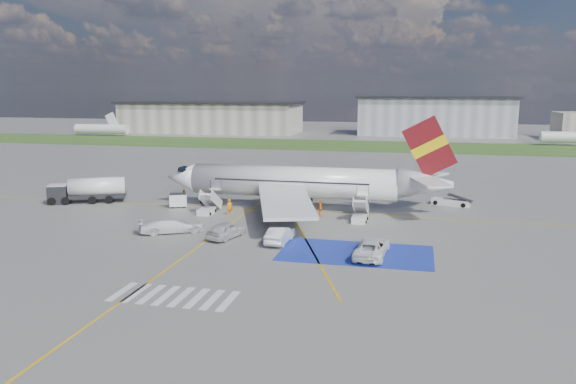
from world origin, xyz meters
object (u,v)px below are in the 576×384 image
fuel_tanker (88,192)px  car_silver_a (226,230)px  gpu_cart (178,201)px  belt_loader (451,202)px  car_silver_b (280,235)px  van_white_b (172,223)px  airliner (305,182)px  van_white_a (372,244)px

fuel_tanker → car_silver_a: (23.99, -13.02, -0.55)m
gpu_cart → car_silver_a: size_ratio=0.51×
belt_loader → car_silver_a: 31.99m
car_silver_b → van_white_b: 12.07m
airliner → van_white_b: bearing=-126.9°
fuel_tanker → gpu_cart: bearing=-23.9°
gpu_cart → car_silver_b: bearing=-61.7°
airliner → gpu_cart: (-15.98, -2.75, -2.59)m
fuel_tanker → belt_loader: 47.96m
gpu_cart → car_silver_a: gpu_cart is taller
airliner → car_silver_a: bearing=-107.5°
belt_loader → van_white_b: size_ratio=1.03×
airliner → van_white_b: airliner is taller
car_silver_b → airliner: bearing=-84.0°
belt_loader → van_white_b: 36.32m
gpu_cart → van_white_a: size_ratio=0.44×
airliner → car_silver_a: (-4.94, -15.70, -2.55)m
gpu_cart → van_white_b: bearing=-91.6°
airliner → car_silver_b: bearing=-87.2°
airliner → fuel_tanker: bearing=-174.7°
belt_loader → car_silver_a: (-23.08, -22.14, 0.46)m
car_silver_b → gpu_cart: bearing=-35.5°
fuel_tanker → belt_loader: (47.07, 9.12, -1.01)m
gpu_cart → car_silver_a: bearing=-72.5°
car_silver_a → airliner: bearing=-91.3°
car_silver_a → van_white_b: van_white_b is taller
airliner → car_silver_b: airliner is taller
van_white_a → van_white_b: bearing=-5.3°
airliner → belt_loader: size_ratio=6.96×
belt_loader → van_white_b: bearing=-127.5°
airliner → car_silver_a: 16.65m
gpu_cart → belt_loader: 35.35m
belt_loader → car_silver_a: bearing=-119.8°
fuel_tanker → gpu_cart: fuel_tanker is taller
van_white_a → van_white_b: (-21.21, 3.44, -0.05)m
airliner → gpu_cart: airliner is taller
van_white_a → van_white_b: van_white_a is taller
belt_loader → van_white_a: (-8.16, -24.80, 0.67)m
gpu_cart → car_silver_b: (16.76, -13.42, 0.01)m
fuel_tanker → van_white_b: fuel_tanker is taller
van_white_b → van_white_a: bearing=-127.8°
airliner → van_white_a: (9.99, -18.36, -2.34)m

